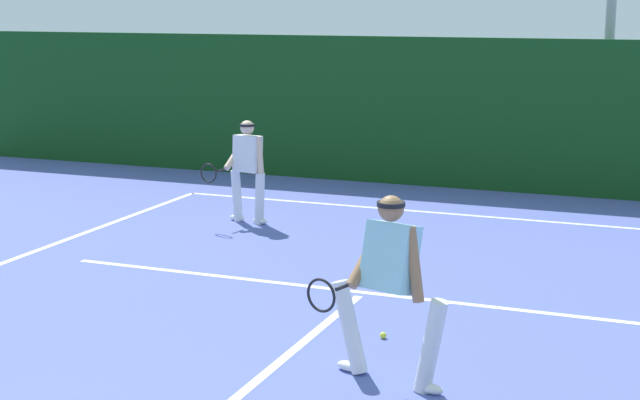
# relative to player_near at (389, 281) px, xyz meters

# --- Properties ---
(court_line_baseline_far) EXTENTS (9.33, 0.10, 0.01)m
(court_line_baseline_far) POSITION_rel_player_near_xyz_m (-1.07, 6.93, -0.91)
(court_line_baseline_far) COLOR white
(court_line_baseline_far) RESTS_ON ground_plane
(court_line_service) EXTENTS (7.60, 0.10, 0.01)m
(court_line_service) POSITION_rel_player_near_xyz_m (-1.07, 2.45, -0.91)
(court_line_service) COLOR white
(court_line_service) RESTS_ON ground_plane
(player_near) EXTENTS (1.17, 0.88, 1.66)m
(player_near) POSITION_rel_player_near_xyz_m (0.00, 0.00, 0.00)
(player_near) COLOR silver
(player_near) RESTS_ON ground_plane
(player_far) EXTENTS (0.87, 0.87, 1.54)m
(player_far) POSITION_rel_player_near_xyz_m (-3.86, 5.23, -0.08)
(player_far) COLOR silver
(player_far) RESTS_ON ground_plane
(tennis_ball) EXTENTS (0.07, 0.07, 0.07)m
(tennis_ball) POSITION_rel_player_near_xyz_m (-0.38, 1.06, -0.88)
(tennis_ball) COLOR #D1E033
(tennis_ball) RESTS_ON ground_plane
(back_fence_windscreen) EXTENTS (22.05, 0.12, 2.64)m
(back_fence_windscreen) POSITION_rel_player_near_xyz_m (-1.07, 9.11, 0.41)
(back_fence_windscreen) COLOR #133F17
(back_fence_windscreen) RESTS_ON ground_plane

